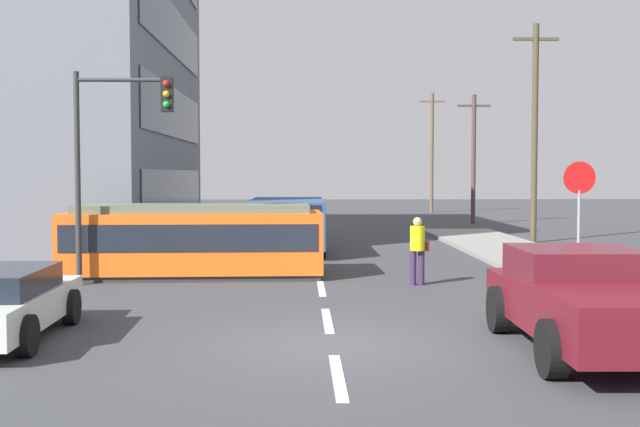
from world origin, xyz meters
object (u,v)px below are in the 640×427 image
stop_sign (579,197)px  utility_pole_far (474,156)px  utility_pole_mid (535,129)px  utility_pole_distant (432,150)px  city_bus (287,222)px  streetcar_tram (194,239)px  parked_sedan_mid (146,240)px  pedestrian_crossing (418,247)px  pickup_truck_parked (587,300)px  traffic_light_mast (114,138)px

stop_sign → utility_pole_far: (2.85, 23.79, 1.48)m
utility_pole_mid → utility_pole_distant: 23.77m
stop_sign → city_bus: bearing=128.9°
streetcar_tram → parked_sedan_mid: streetcar_tram is taller
pedestrian_crossing → utility_pole_far: (6.54, 23.02, 2.73)m
utility_pole_distant → stop_sign: bearing=-94.2°
pickup_truck_parked → utility_pole_mid: utility_pole_mid is taller
pickup_truck_parked → utility_pole_distant: (4.87, 42.56, 3.57)m
stop_sign → traffic_light_mast: traffic_light_mast is taller
streetcar_tram → pedestrian_crossing: (5.69, -1.78, -0.04)m
pickup_truck_parked → utility_pole_far: size_ratio=0.72×
pedestrian_crossing → utility_pole_distant: utility_pole_distant is taller
traffic_light_mast → streetcar_tram: bearing=42.6°
pedestrian_crossing → stop_sign: bearing=-11.7°
utility_pole_mid → pickup_truck_parked: bearing=-104.6°
pedestrian_crossing → traffic_light_mast: bearing=178.4°
pedestrian_crossing → pickup_truck_parked: size_ratio=0.33×
city_bus → streetcar_tram: bearing=-111.0°
city_bus → parked_sedan_mid: 4.97m
pickup_truck_parked → parked_sedan_mid: size_ratio=1.12×
pedestrian_crossing → utility_pole_mid: size_ratio=0.19×
stop_sign → utility_pole_distant: utility_pole_distant is taller
pickup_truck_parked → traffic_light_mast: (-8.91, 7.39, 2.81)m
parked_sedan_mid → utility_pole_mid: utility_pole_mid is taller
city_bus → utility_pole_distant: utility_pole_distant is taller
utility_pole_distant → streetcar_tram: bearing=-109.8°
pedestrian_crossing → parked_sedan_mid: (-7.76, 5.74, -0.32)m
stop_sign → utility_pole_distant: size_ratio=0.34×
city_bus → utility_pole_far: 18.21m
pickup_truck_parked → traffic_light_mast: traffic_light_mast is taller
parked_sedan_mid → stop_sign: bearing=-29.6°
stop_sign → utility_pole_mid: (2.69, 12.36, 2.29)m
pickup_truck_parked → parked_sedan_mid: bearing=125.6°
city_bus → stop_sign: bearing=-51.1°
pickup_truck_parked → utility_pole_distant: size_ratio=0.60×
city_bus → pickup_truck_parked: city_bus is taller
parked_sedan_mid → utility_pole_mid: size_ratio=0.52×
city_bus → parked_sedan_mid: city_bus is taller
streetcar_tram → utility_pole_far: utility_pole_far is taller
pickup_truck_parked → city_bus: bearing=107.7°
utility_pole_mid → utility_pole_distant: size_ratio=1.03×
streetcar_tram → traffic_light_mast: (-1.71, -1.57, 2.62)m
stop_sign → utility_pole_distant: (2.68, 36.14, 2.18)m
city_bus → stop_sign: (7.02, -8.71, 1.14)m
parked_sedan_mid → utility_pole_mid: (14.15, 5.86, 3.86)m
utility_pole_mid → streetcar_tram: bearing=-140.9°
city_bus → utility_pole_far: (9.87, 15.07, 2.62)m
streetcar_tram → stop_sign: size_ratio=2.36×
stop_sign → utility_pole_mid: 12.86m
utility_pole_far → city_bus: bearing=-123.2°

